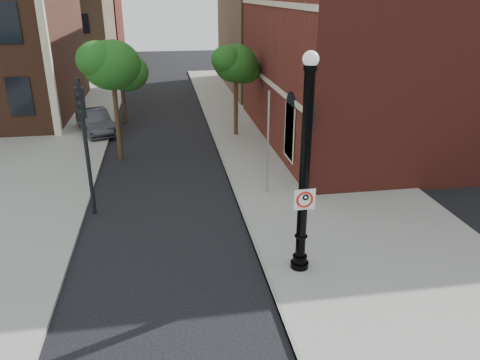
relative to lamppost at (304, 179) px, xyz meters
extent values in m
plane|color=black|center=(-3.14, -0.77, -3.07)|extent=(120.00, 120.00, 0.00)
cube|color=gray|center=(2.86, 9.23, -3.01)|extent=(8.00, 60.00, 0.12)
cube|color=gray|center=(-12.14, 17.23, -3.01)|extent=(10.00, 50.00, 0.12)
cube|color=gray|center=(-1.09, 9.23, -3.00)|extent=(0.10, 60.00, 0.14)
cube|color=maroon|center=(12.86, 13.23, 2.93)|extent=(22.00, 16.00, 12.00)
cube|color=black|center=(1.82, 8.23, -1.07)|extent=(0.08, 1.40, 2.40)
cube|color=beige|center=(1.83, 13.23, 0.43)|extent=(0.06, 16.00, 0.25)
cube|color=beige|center=(1.83, 13.23, 4.43)|extent=(0.06, 16.00, 0.25)
cube|color=beige|center=(-10.14, 16.23, 3.93)|extent=(0.40, 0.40, 14.00)
cube|color=#8C6E4C|center=(-15.14, 43.23, 2.93)|extent=(12.00, 12.00, 12.00)
cube|color=#5E1C16|center=(-15.14, 57.23, 1.93)|extent=(12.00, 12.00, 10.00)
cube|color=#8C6E4C|center=(12.86, 29.23, 3.93)|extent=(22.00, 14.00, 14.00)
cylinder|color=black|center=(0.00, 0.00, -2.92)|extent=(0.56, 0.56, 0.30)
cylinder|color=black|center=(0.00, 0.00, -2.67)|extent=(0.44, 0.44, 0.25)
cylinder|color=black|center=(0.00, 0.00, 0.14)|extent=(0.30, 0.30, 5.83)
torus|color=black|center=(0.00, 0.00, -1.87)|extent=(0.40, 0.40, 0.06)
cylinder|color=black|center=(0.00, 0.00, 3.14)|extent=(0.36, 0.36, 0.15)
sphere|color=silver|center=(0.00, 0.00, 3.36)|extent=(0.44, 0.44, 0.44)
cube|color=white|center=(-0.01, -0.17, -0.58)|extent=(0.64, 0.04, 0.64)
cube|color=black|center=(-0.01, -0.17, -0.28)|extent=(0.64, 0.03, 0.05)
cube|color=black|center=(-0.01, -0.17, -0.87)|extent=(0.64, 0.03, 0.05)
cube|color=black|center=(-0.30, -0.18, -0.58)|extent=(0.05, 0.01, 0.64)
cube|color=black|center=(0.29, -0.16, -0.58)|extent=(0.05, 0.01, 0.64)
torus|color=red|center=(-0.01, -0.17, -0.58)|extent=(0.51, 0.08, 0.51)
cube|color=red|center=(-0.01, -0.17, -0.58)|extent=(0.36, 0.02, 0.36)
cube|color=black|center=(-0.06, -0.17, -0.58)|extent=(0.06, 0.01, 0.30)
torus|color=black|center=(0.02, -0.17, -0.51)|extent=(0.20, 0.07, 0.20)
cylinder|color=black|center=(-0.01, -0.17, -0.29)|extent=(0.03, 0.02, 0.03)
imported|color=#2E2E33|center=(-8.05, 16.69, -2.35)|extent=(2.90, 4.66, 1.45)
cylinder|color=black|center=(-6.78, 5.21, -0.45)|extent=(0.15, 0.15, 5.25)
cube|color=black|center=(-6.78, 5.21, 1.30)|extent=(0.37, 0.36, 1.09)
sphere|color=#E50505|center=(-6.81, 5.04, 1.69)|extent=(0.20, 0.20, 0.20)
sphere|color=#FF8C00|center=(-6.81, 5.04, 1.36)|extent=(0.20, 0.20, 0.20)
sphere|color=#00E519|center=(-6.81, 5.04, 1.03)|extent=(0.20, 0.20, 0.20)
cylinder|color=black|center=(1.66, 4.81, -0.91)|extent=(0.13, 0.13, 4.33)
cube|color=black|center=(1.66, 4.81, 0.54)|extent=(0.29, 0.28, 0.90)
sphere|color=#E50505|center=(1.67, 4.67, 0.85)|extent=(0.16, 0.16, 0.16)
sphere|color=#FF8C00|center=(1.67, 4.67, 0.58)|extent=(0.16, 0.16, 0.16)
sphere|color=#00E519|center=(1.67, 4.67, 0.31)|extent=(0.16, 0.16, 0.16)
cylinder|color=#999999|center=(0.26, 5.89, -0.85)|extent=(0.09, 0.09, 4.44)
cylinder|color=#352315|center=(-6.22, 11.63, -0.84)|extent=(0.24, 0.24, 4.46)
ellipsoid|color=#1A5316|center=(-6.22, 11.63, 1.70)|extent=(2.80, 2.80, 2.38)
ellipsoid|color=#1A5316|center=(-5.58, 12.14, 1.26)|extent=(2.17, 2.17, 1.84)
ellipsoid|color=#1A5316|center=(-6.79, 11.25, 2.02)|extent=(2.04, 2.04, 1.73)
cylinder|color=#352315|center=(-6.44, 18.90, -1.64)|extent=(0.24, 0.24, 2.85)
ellipsoid|color=#1A5316|center=(-6.44, 18.90, -0.01)|extent=(1.79, 1.79, 1.53)
ellipsoid|color=#1A5316|center=(-6.04, 19.22, -0.30)|extent=(1.39, 1.39, 1.18)
ellipsoid|color=#1A5316|center=(-6.81, 18.65, 0.19)|extent=(1.30, 1.30, 1.11)
cylinder|color=#352315|center=(0.30, 14.74, -1.08)|extent=(0.24, 0.24, 3.99)
ellipsoid|color=#1A5316|center=(0.30, 14.74, 1.20)|extent=(2.51, 2.51, 2.13)
ellipsoid|color=#1A5316|center=(0.87, 15.19, 0.81)|extent=(1.94, 1.94, 1.65)
ellipsoid|color=#1A5316|center=(-0.21, 14.40, 1.49)|extent=(1.82, 1.82, 1.55)
camera|label=1|loc=(-3.83, -11.98, 4.99)|focal=35.00mm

